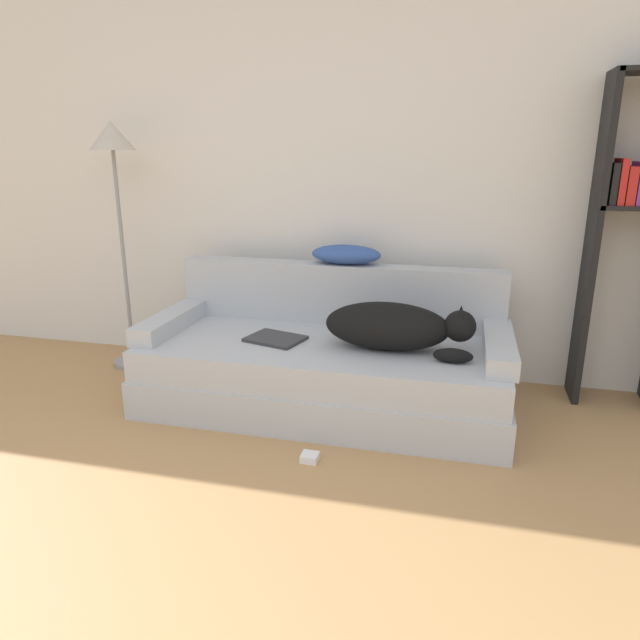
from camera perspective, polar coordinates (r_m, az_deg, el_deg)
wall_back at (r=3.68m, az=-0.74°, el=15.92°), size 8.09×0.06×2.70m
couch at (r=3.22m, az=0.42°, el=-5.41°), size 2.00×0.91×0.38m
couch_backrest at (r=3.46m, az=1.93°, el=2.68°), size 1.96×0.15×0.36m
couch_arm_left at (r=3.45m, az=-14.63°, el=-0.09°), size 0.15×0.72×0.10m
couch_arm_right at (r=3.06m, az=17.47°, el=-2.53°), size 0.15×0.72×0.10m
dog at (r=3.00m, az=7.47°, el=-0.66°), size 0.78×0.30×0.25m
laptop at (r=3.17m, az=-4.48°, el=-1.88°), size 0.35×0.30×0.02m
throw_pillow at (r=3.42m, az=2.62°, el=6.57°), size 0.42×0.22×0.11m
bookshelf at (r=3.50m, az=28.87°, el=8.31°), size 0.44×0.26×1.79m
floor_lamp at (r=3.85m, az=-19.84°, el=14.05°), size 0.28×0.28×1.57m
power_adapter at (r=2.74m, az=-1.03°, el=-13.57°), size 0.08×0.08×0.03m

